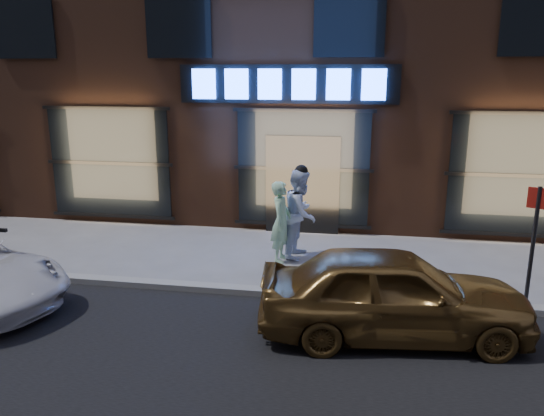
{
  "coord_description": "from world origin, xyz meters",
  "views": [
    {
      "loc": [
        1.38,
        -8.67,
        3.91
      ],
      "look_at": [
        -0.36,
        1.6,
        1.2
      ],
      "focal_mm": 35.0,
      "sensor_mm": 36.0,
      "label": 1
    }
  ],
  "objects": [
    {
      "name": "curb",
      "position": [
        0.0,
        0.0,
        0.06
      ],
      "size": [
        60.0,
        0.25,
        0.12
      ],
      "primitive_type": "cube",
      "color": "gray",
      "rests_on": "ground"
    },
    {
      "name": "gold_sedan",
      "position": [
        1.95,
        -1.14,
        0.68
      ],
      "size": [
        4.17,
        2.06,
        1.37
      ],
      "primitive_type": "imported",
      "rotation": [
        0.0,
        0.0,
        1.68
      ],
      "color": "brown",
      "rests_on": "ground"
    },
    {
      "name": "sign_post",
      "position": [
        4.21,
        0.12,
        1.28
      ],
      "size": [
        0.32,
        0.17,
        2.13
      ],
      "rotation": [
        0.0,
        0.0,
        -0.43
      ],
      "color": "#262628",
      "rests_on": "ground"
    },
    {
      "name": "ground",
      "position": [
        0.0,
        0.0,
        0.0
      ],
      "size": [
        90.0,
        90.0,
        0.0
      ],
      "primitive_type": "plane",
      "color": "slate",
      "rests_on": "ground"
    },
    {
      "name": "storefront_building",
      "position": [
        -0.0,
        7.99,
        5.15
      ],
      "size": [
        30.2,
        8.28,
        10.3
      ],
      "color": "#54301E",
      "rests_on": "ground"
    },
    {
      "name": "man_bowtie",
      "position": [
        -0.2,
        1.82,
        0.86
      ],
      "size": [
        0.47,
        0.66,
        1.71
      ],
      "primitive_type": "imported",
      "rotation": [
        0.0,
        0.0,
        1.47
      ],
      "color": "#AEE4B7",
      "rests_on": "ground"
    },
    {
      "name": "man_cap",
      "position": [
        0.16,
        2.19,
        0.96
      ],
      "size": [
        0.88,
        1.04,
        1.91
      ],
      "primitive_type": "imported",
      "rotation": [
        0.0,
        0.0,
        1.39
      ],
      "color": "white",
      "rests_on": "ground"
    }
  ]
}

